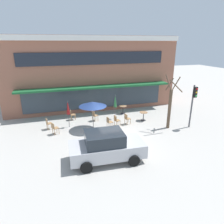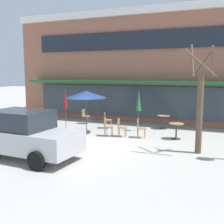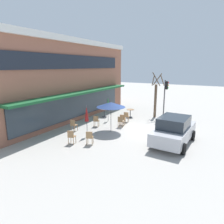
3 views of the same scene
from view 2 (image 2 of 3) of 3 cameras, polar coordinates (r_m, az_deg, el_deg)
name	(u,v)px [view 2 (image 2 of 3)]	position (r m, az deg, el deg)	size (l,w,h in m)	color
ground_plane	(89,144)	(12.46, -4.65, -6.55)	(80.00, 80.00, 0.00)	#ADA8A0
building_facade	(150,67)	(21.40, 7.64, 9.02)	(16.69, 9.10, 7.04)	#935B47
cafe_table_near_wall	(163,120)	(15.91, 10.41, -1.55)	(0.70, 0.70, 0.76)	#333338
cafe_table_streetside	(176,128)	(13.58, 12.93, -3.28)	(0.70, 0.70, 0.76)	#333338
patio_umbrella_green_folded	(139,101)	(15.00, 5.46, 2.26)	(0.28, 0.28, 2.20)	#4C4C51
patio_umbrella_cream_folded	(86,94)	(14.36, -5.27, 3.58)	(2.10, 2.10, 2.20)	#4C4C51
patio_umbrella_corner_open	(65,99)	(16.03, -9.46, 2.56)	(0.28, 0.28, 2.20)	#4C4C51
cafe_chair_0	(43,117)	(17.08, -13.79, -0.96)	(0.49, 0.49, 0.89)	#9E754C
cafe_chair_1	(107,126)	(13.88, -1.00, -2.78)	(0.47, 0.47, 0.89)	#9E754C
cafe_chair_2	(121,126)	(13.77, 1.76, -2.87)	(0.47, 0.47, 0.89)	#9E754C
cafe_chair_3	(140,127)	(13.58, 5.67, -3.06)	(0.48, 0.48, 0.89)	#9E754C
cafe_chair_4	(38,120)	(15.98, -14.81, -1.61)	(0.53, 0.53, 0.89)	#9E754C
cafe_chair_5	(107,119)	(15.80, -1.08, -1.45)	(0.51, 0.51, 0.89)	#9E754C
cafe_chair_6	(85,115)	(17.29, -5.51, -0.66)	(0.42, 0.42, 0.89)	#9E754C
parked_sedan	(24,134)	(10.84, -17.51, -4.33)	(4.28, 2.18, 1.76)	#B7B7BC
street_tree	(200,106)	(11.24, 17.42, 1.17)	(1.17, 1.04, 4.22)	brown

